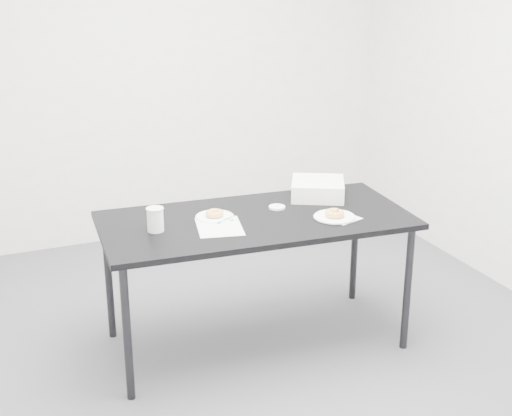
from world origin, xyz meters
name	(u,v)px	position (x,y,z in m)	size (l,w,h in m)	color
floor	(242,349)	(0.00, 0.00, 0.00)	(4.00, 4.00, 0.00)	#46464B
wall_back	(144,70)	(0.00, 2.00, 1.35)	(4.00, 0.02, 2.70)	white
table	(256,227)	(0.11, 0.05, 0.73)	(1.78, 0.93, 0.79)	black
scorecard	(219,227)	(-0.13, -0.01, 0.79)	(0.24, 0.30, 0.00)	white
logo_patch	(229,219)	(-0.04, 0.07, 0.79)	(0.05, 0.05, 0.00)	green
pen	(226,220)	(-0.06, 0.06, 0.79)	(0.01, 0.01, 0.14)	#0D917E
napkin	(342,218)	(0.55, -0.15, 0.79)	(0.16, 0.16, 0.00)	white
plate_near	(334,217)	(0.51, -0.13, 0.79)	(0.23, 0.23, 0.01)	white
donut_near	(335,213)	(0.51, -0.13, 0.81)	(0.11, 0.11, 0.04)	gold
plate_far	(215,217)	(-0.10, 0.14, 0.79)	(0.22, 0.22, 0.01)	white
donut_far	(215,213)	(-0.10, 0.14, 0.81)	(0.10, 0.10, 0.03)	gold
coffee_cup	(155,219)	(-0.46, 0.06, 0.85)	(0.09, 0.09, 0.13)	silver
cup_lid	(277,207)	(0.28, 0.14, 0.79)	(0.10, 0.10, 0.01)	white
bakery_box	(318,189)	(0.60, 0.24, 0.84)	(0.31, 0.31, 0.10)	white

